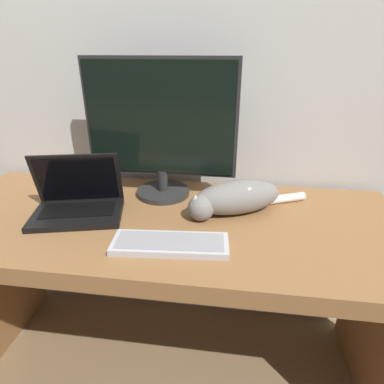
# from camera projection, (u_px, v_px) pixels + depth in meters

# --- Properties ---
(wall_back) EXTENTS (6.40, 0.06, 2.60)m
(wall_back) POSITION_uv_depth(u_px,v_px,m) (182.00, 50.00, 1.28)
(wall_back) COLOR silver
(wall_back) RESTS_ON ground_plane
(desk) EXTENTS (1.69, 0.68, 0.76)m
(desk) POSITION_uv_depth(u_px,v_px,m) (167.00, 252.00, 1.20)
(desk) COLOR olive
(desk) RESTS_ON ground_plane
(monitor) EXTENTS (0.58, 0.21, 0.53)m
(monitor) POSITION_uv_depth(u_px,v_px,m) (161.00, 129.00, 1.21)
(monitor) COLOR #282828
(monitor) RESTS_ON desk
(laptop) EXTENTS (0.35, 0.28, 0.22)m
(laptop) POSITION_uv_depth(u_px,v_px,m) (78.00, 203.00, 1.15)
(laptop) COLOR black
(laptop) RESTS_ON desk
(external_keyboard) EXTENTS (0.36, 0.15, 0.02)m
(external_keyboard) POSITION_uv_depth(u_px,v_px,m) (170.00, 244.00, 0.97)
(external_keyboard) COLOR #BCBCC1
(external_keyboard) RESTS_ON desk
(cat) EXTENTS (0.44, 0.28, 0.12)m
(cat) POSITION_uv_depth(u_px,v_px,m) (235.00, 197.00, 1.15)
(cat) COLOR gray
(cat) RESTS_ON desk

